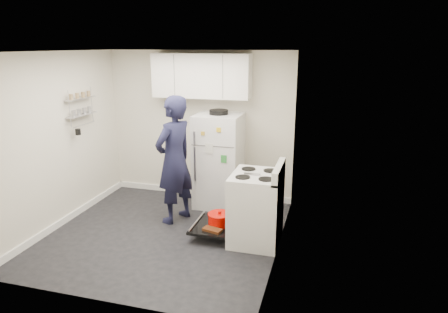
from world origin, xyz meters
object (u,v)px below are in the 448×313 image
(refrigerator, at_px, (219,160))
(person, at_px, (174,160))
(electric_range, at_px, (255,208))
(open_oven_door, at_px, (217,222))

(refrigerator, height_order, person, person)
(electric_range, relative_size, person, 0.58)
(open_oven_door, bearing_deg, refrigerator, 104.39)
(electric_range, relative_size, open_oven_door, 1.57)
(electric_range, bearing_deg, person, 165.31)
(open_oven_door, distance_m, person, 1.10)
(open_oven_door, height_order, person, person)
(electric_range, bearing_deg, refrigerator, 126.90)
(refrigerator, distance_m, person, 0.91)
(refrigerator, relative_size, person, 0.84)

